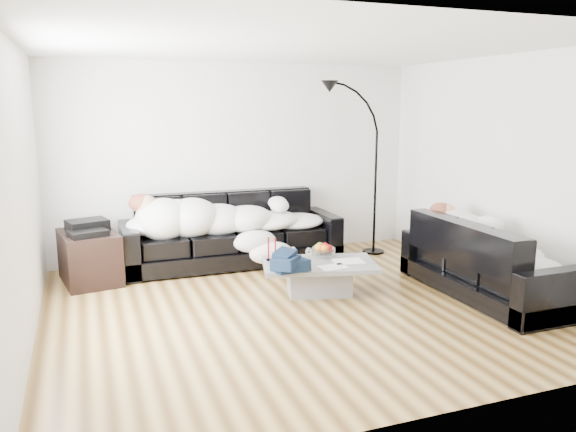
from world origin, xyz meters
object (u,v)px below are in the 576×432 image
object	(u,v)px
coffee_table	(319,278)
shoes	(325,288)
sleeper_right	(489,238)
candle_right	(275,249)
sofa_right	(487,258)
wine_glass_a	(293,254)
sofa_back	(232,229)
fruit_bowl	(323,249)
sleeper_back	(232,215)
candle_left	(268,249)
wine_glass_c	(309,256)
floor_lamp	(376,179)
av_cabinet	(90,257)
stereo	(87,227)
wine_glass_b	(286,257)

from	to	relation	value
coffee_table	shoes	xyz separation A→B (m)	(0.08, 0.01, -0.13)
sleeper_right	candle_right	distance (m)	2.31
coffee_table	sofa_right	bearing A→B (deg)	-21.54
wine_glass_a	candle_right	bearing A→B (deg)	139.94
sofa_back	sleeper_right	size ratio (longest dim) A/B	1.57
fruit_bowl	sleeper_back	bearing A→B (deg)	120.24
sofa_back	coffee_table	world-z (taller)	sofa_back
sofa_back	candle_left	distance (m)	1.25
candle_right	wine_glass_c	bearing A→B (deg)	-44.31
candle_left	shoes	size ratio (longest dim) A/B	0.60
coffee_table	wine_glass_a	bearing A→B (deg)	147.62
shoes	coffee_table	bearing A→B (deg)	-162.30
sleeper_back	wine_glass_c	distance (m)	1.54
wine_glass_c	floor_lamp	size ratio (longest dim) A/B	0.08
wine_glass_c	av_cabinet	xyz separation A→B (m)	(-2.23, 1.32, -0.15)
coffee_table	fruit_bowl	distance (m)	0.36
sofa_right	shoes	xyz separation A→B (m)	(-1.61, 0.68, -0.37)
candle_right	stereo	bearing A→B (deg)	151.98
sofa_right	wine_glass_b	distance (m)	2.18
sofa_back	candle_left	bearing A→B (deg)	-85.73
sleeper_right	wine_glass_b	distance (m)	2.19
sleeper_back	av_cabinet	distance (m)	1.80
candle_left	sofa_right	bearing A→B (deg)	-22.96
sofa_right	coffee_table	world-z (taller)	sofa_right
wine_glass_b	stereo	bearing A→B (deg)	147.53
sleeper_right	av_cabinet	bearing A→B (deg)	63.75
sleeper_right	coffee_table	distance (m)	1.88
sleeper_back	floor_lamp	bearing A→B (deg)	-3.08
candle_left	fruit_bowl	bearing A→B (deg)	-4.78
wine_glass_a	candle_left	distance (m)	0.28
wine_glass_a	floor_lamp	distance (m)	2.14
wine_glass_a	candle_right	world-z (taller)	candle_right
sofa_right	wine_glass_c	world-z (taller)	sofa_right
wine_glass_b	stereo	distance (m)	2.37
wine_glass_a	av_cabinet	bearing A→B (deg)	150.94
coffee_table	av_cabinet	xyz separation A→B (m)	(-2.36, 1.33, 0.12)
wine_glass_a	coffee_table	bearing A→B (deg)	-32.38
candle_left	floor_lamp	bearing A→B (deg)	29.64
sleeper_right	wine_glass_c	size ratio (longest dim) A/B	10.24
fruit_bowl	av_cabinet	size ratio (longest dim) A/B	0.31
floor_lamp	fruit_bowl	bearing A→B (deg)	-145.45
shoes	sleeper_right	bearing A→B (deg)	-15.14
candle_left	candle_right	xyz separation A→B (m)	(0.09, 0.03, -0.02)
sofa_back	sofa_right	world-z (taller)	sofa_back
sofa_back	wine_glass_a	world-z (taller)	sofa_back
wine_glass_c	stereo	distance (m)	2.60
floor_lamp	wine_glass_a	bearing A→B (deg)	-151.63
fruit_bowl	floor_lamp	distance (m)	1.82
floor_lamp	shoes	bearing A→B (deg)	-142.24
sofa_right	floor_lamp	world-z (taller)	floor_lamp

